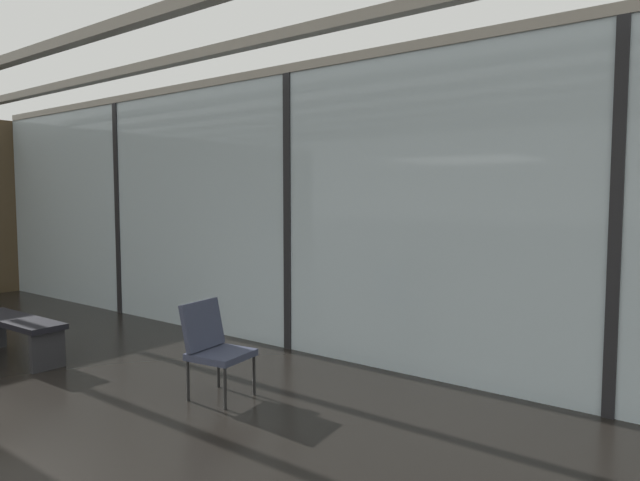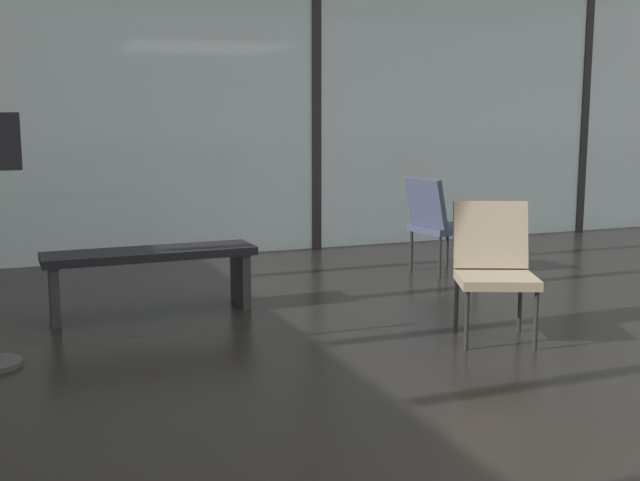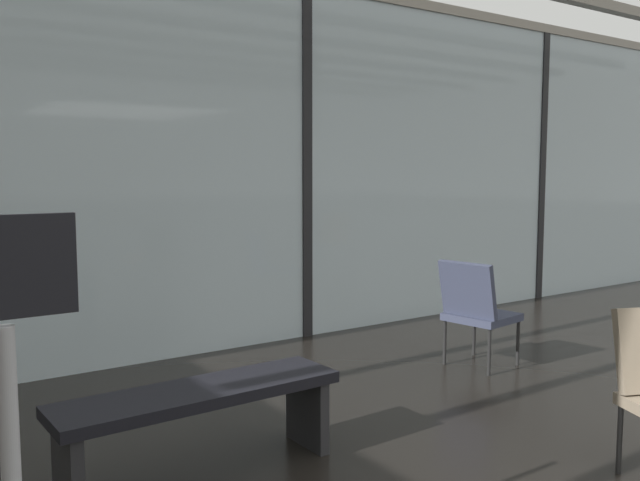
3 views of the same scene
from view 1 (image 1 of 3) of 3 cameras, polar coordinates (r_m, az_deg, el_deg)
name	(u,v)px [view 1 (image 1 of 3)]	position (r m, az deg, el deg)	size (l,w,h in m)	color
glass_curtain_wall	(290,213)	(6.77, -3.04, 2.72)	(14.00, 0.08, 3.25)	silver
window_mullion_0	(120,209)	(9.44, -19.38, 2.97)	(0.10, 0.12, 3.25)	black
window_mullion_1	(290,213)	(6.77, -3.04, 2.72)	(0.10, 0.12, 3.25)	black
window_mullion_2	(617,221)	(5.21, 27.55, 1.70)	(0.10, 0.12, 3.25)	black
parked_airplane	(489,187)	(11.98, 16.58, 5.18)	(13.50, 4.04, 4.04)	silver
lounge_chair_3	(213,343)	(5.36, -10.61, -10.06)	(0.59, 0.55, 0.87)	#33384C
waiting_bench	(16,327)	(7.31, -28.11, -7.66)	(1.51, 0.43, 0.47)	black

